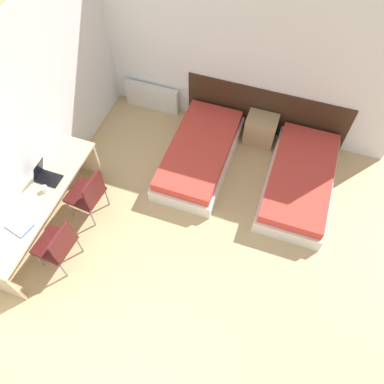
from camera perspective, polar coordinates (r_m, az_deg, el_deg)
ground_plane at (r=4.97m, az=-10.40°, el=-26.51°), size 20.00×20.00×0.00m
wall_back at (r=5.99m, az=6.78°, el=19.82°), size 5.28×0.05×2.70m
wall_left at (r=5.33m, az=-23.73°, el=9.33°), size 0.05×5.43×2.70m
headboard_panel at (r=6.47m, az=11.12°, el=11.87°), size 2.70×0.03×0.89m
bed_near_window at (r=6.07m, az=1.17°, el=5.82°), size 0.98×1.98×0.41m
bed_near_door at (r=5.97m, az=16.04°, el=1.65°), size 0.98×1.98×0.41m
nightstand at (r=6.45m, az=10.40°, el=9.37°), size 0.50×0.38×0.51m
radiator at (r=6.96m, az=-6.07°, el=14.20°), size 0.99×0.12×0.48m
desk at (r=5.45m, az=-22.05°, el=-1.70°), size 0.56×2.21×0.74m
chair_near_laptop at (r=5.45m, az=-15.57°, el=-0.21°), size 0.49×0.49×0.89m
chair_near_notebook at (r=5.16m, az=-19.85°, el=-7.50°), size 0.49×0.49×0.89m
laptop at (r=5.42m, az=-21.46°, el=2.37°), size 0.33×0.22×0.32m
open_notebook at (r=5.17m, az=-24.86°, el=-4.71°), size 0.35×0.29×0.02m
mug at (r=5.31m, az=-21.51°, el=0.44°), size 0.08×0.08×0.09m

